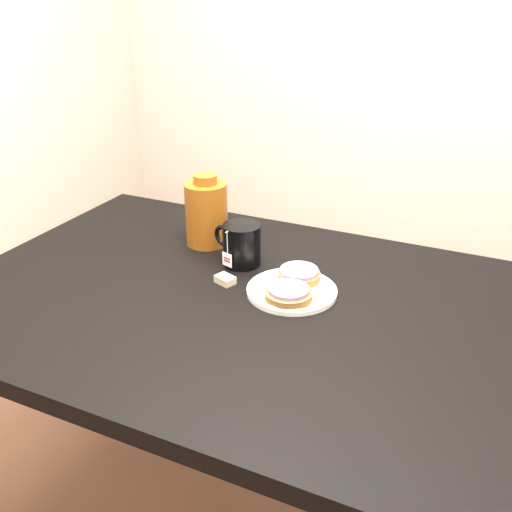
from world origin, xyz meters
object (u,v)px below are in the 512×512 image
bagel_back (299,274)px  bagel_front (289,294)px  table (256,331)px  bagel_package (206,213)px  plate (292,290)px  teabag_pouch (225,280)px  mug (241,244)px

bagel_back → bagel_front: (0.01, -0.09, -0.00)m
table → bagel_package: (-0.25, 0.22, 0.17)m
plate → bagel_back: bearing=92.1°
table → teabag_pouch: 0.14m
plate → teabag_pouch: size_ratio=4.56×
plate → bagel_back: size_ratio=1.48×
plate → teabag_pouch: bearing=-172.3°
teabag_pouch → table: bearing=-22.5°
table → mug: bearing=126.1°
bagel_front → teabag_pouch: 0.17m
plate → mug: 0.20m
table → bagel_package: 0.37m
teabag_pouch → bagel_package: bearing=129.3°
table → teabag_pouch: teabag_pouch is taller
table → bagel_front: bagel_front is taller
mug → teabag_pouch: 0.12m
table → bagel_package: bearing=137.9°
bagel_front → bagel_package: bagel_package is taller
bagel_front → teabag_pouch: (-0.17, 0.02, -0.01)m
mug → plate: bearing=-11.0°
table → teabag_pouch: size_ratio=31.11×
bagel_front → table: bearing=-166.4°
mug → teabag_pouch: mug is taller
plate → teabag_pouch: (-0.16, -0.02, 0.00)m
table → bagel_back: 0.17m
plate → bagel_package: size_ratio=1.07×
table → plate: bearing=45.0°
table → bagel_front: 0.13m
bagel_front → teabag_pouch: bagel_front is taller
bagel_front → mug: mug is taller
bagel_front → plate: bearing=102.4°
bagel_package → plate: bearing=-27.5°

